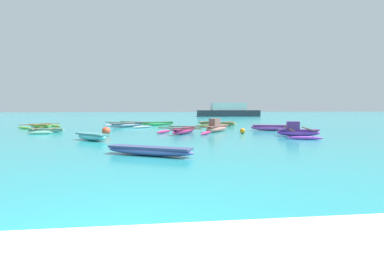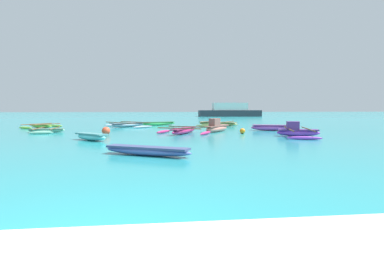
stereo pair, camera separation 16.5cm
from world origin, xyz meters
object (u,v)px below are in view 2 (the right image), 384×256
object	(u,v)px
moored_boat_7	(270,127)
moored_boat_4	(147,150)
moored_boat_5	(297,131)
moored_boat_6	(157,123)
moored_boat_8	(91,136)
mooring_buoy_2	(242,131)
distant_ferry	(230,111)
moored_boat_9	(127,125)
moored_boat_1	(218,124)
moored_boat_2	(217,127)
mooring_buoy_1	(106,131)
moored_boat_3	(41,126)
moored_boat_0	(47,130)
moored_boat_10	(184,131)

from	to	relation	value
moored_boat_7	moored_boat_4	bearing A→B (deg)	-112.53
moored_boat_5	moored_boat_6	distance (m)	15.39
moored_boat_8	mooring_buoy_2	distance (m)	9.92
moored_boat_8	distant_ferry	world-z (taller)	distant_ferry
moored_boat_7	mooring_buoy_2	distance (m)	3.76
moored_boat_9	moored_boat_1	bearing A→B (deg)	-38.25
moored_boat_2	moored_boat_9	distance (m)	9.61
moored_boat_5	mooring_buoy_1	size ratio (longest dim) A/B	8.65
moored_boat_3	moored_boat_4	size ratio (longest dim) A/B	1.05
moored_boat_1	distant_ferry	xyz separation A→B (m)	(8.65, 30.58, 0.92)
moored_boat_2	moored_boat_3	bearing A→B (deg)	104.04
moored_boat_6	moored_boat_8	distance (m)	14.11
moored_boat_3	moored_boat_7	world-z (taller)	moored_boat_7
moored_boat_4	distant_ferry	xyz separation A→B (m)	(14.89, 48.24, 0.94)
moored_boat_0	mooring_buoy_1	xyz separation A→B (m)	(4.60, -2.56, 0.11)
moored_boat_3	mooring_buoy_2	distance (m)	17.84
moored_boat_1	moored_boat_9	size ratio (longest dim) A/B	1.01
mooring_buoy_2	moored_boat_3	bearing A→B (deg)	154.01
moored_boat_4	moored_boat_6	size ratio (longest dim) A/B	0.91
moored_boat_10	moored_boat_7	bearing A→B (deg)	-46.24
moored_boat_0	moored_boat_1	size ratio (longest dim) A/B	0.66
moored_boat_8	moored_boat_2	bearing A→B (deg)	74.18
moored_boat_8	moored_boat_10	xyz separation A→B (m)	(5.39, 3.58, -0.00)
moored_boat_2	moored_boat_9	world-z (taller)	moored_boat_2
moored_boat_6	moored_boat_9	bearing A→B (deg)	-161.05
moored_boat_0	moored_boat_7	bearing A→B (deg)	-6.16
moored_boat_1	moored_boat_8	world-z (taller)	moored_boat_1
moored_boat_7	distant_ferry	size ratio (longest dim) A/B	0.24
moored_boat_10	distant_ferry	xyz separation A→B (m)	(12.71, 39.14, 0.91)
moored_boat_2	moored_boat_7	xyz separation A→B (m)	(4.37, 0.65, -0.10)
moored_boat_3	moored_boat_8	distance (m)	12.87
mooring_buoy_1	mooring_buoy_2	size ratio (longest dim) A/B	1.43
moored_boat_3	moored_boat_9	world-z (taller)	moored_boat_9
moored_boat_0	mooring_buoy_1	bearing A→B (deg)	-34.38
moored_boat_0	distant_ferry	xyz separation A→B (m)	(22.47, 36.89, 0.97)
moored_boat_0	moored_boat_3	xyz separation A→B (m)	(-2.29, 5.19, 0.01)
moored_boat_9	moored_boat_3	bearing A→B (deg)	139.59
moored_boat_3	moored_boat_7	size ratio (longest dim) A/B	1.20
mooring_buoy_1	moored_boat_6	bearing A→B (deg)	72.23
moored_boat_4	mooring_buoy_2	bearing A→B (deg)	82.61
moored_boat_3	moored_boat_5	distance (m)	21.41
moored_boat_2	mooring_buoy_2	xyz separation A→B (m)	(1.46, -1.73, -0.17)
moored_boat_4	mooring_buoy_1	world-z (taller)	mooring_buoy_1
mooring_buoy_1	moored_boat_10	bearing A→B (deg)	3.45
moored_boat_1	moored_boat_10	world-z (taller)	moored_boat_10
mooring_buoy_2	moored_boat_5	bearing A→B (deg)	-38.19
moored_boat_6	mooring_buoy_1	world-z (taller)	mooring_buoy_1
distant_ferry	mooring_buoy_2	bearing A→B (deg)	-102.44
distant_ferry	mooring_buoy_1	bearing A→B (deg)	-114.37
moored_boat_1	moored_boat_2	bearing A→B (deg)	-64.24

